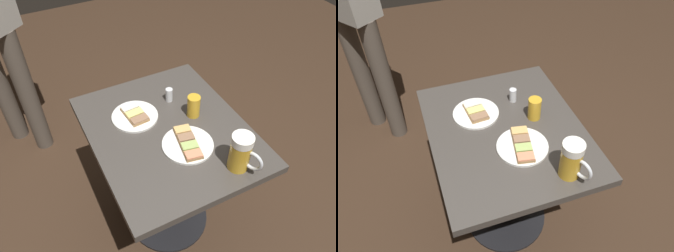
% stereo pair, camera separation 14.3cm
% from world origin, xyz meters
% --- Properties ---
extents(ground_plane, '(6.00, 6.00, 0.00)m').
position_xyz_m(ground_plane, '(0.00, 0.00, 0.00)').
color(ground_plane, '#382619').
extents(cafe_table, '(0.79, 0.65, 0.70)m').
position_xyz_m(cafe_table, '(0.00, 0.00, 0.54)').
color(cafe_table, black).
rests_on(cafe_table, ground_plane).
extents(plate_near, '(0.21, 0.21, 0.03)m').
position_xyz_m(plate_near, '(0.12, 0.03, 0.71)').
color(plate_near, white).
rests_on(plate_near, cafe_table).
extents(plate_far, '(0.21, 0.21, 0.03)m').
position_xyz_m(plate_far, '(-0.14, -0.10, 0.71)').
color(plate_far, white).
rests_on(plate_far, cafe_table).
extents(beer_mug, '(0.13, 0.08, 0.16)m').
position_xyz_m(beer_mug, '(0.31, 0.15, 0.78)').
color(beer_mug, gold).
rests_on(beer_mug, cafe_table).
extents(beer_glass_small, '(0.06, 0.06, 0.10)m').
position_xyz_m(beer_glass_small, '(-0.03, 0.14, 0.75)').
color(beer_glass_small, gold).
rests_on(beer_glass_small, cafe_table).
extents(salt_shaker, '(0.03, 0.03, 0.07)m').
position_xyz_m(salt_shaker, '(-0.17, 0.09, 0.73)').
color(salt_shaker, silver).
rests_on(salt_shaker, cafe_table).
extents(patron_standing, '(0.36, 0.34, 1.60)m').
position_xyz_m(patron_standing, '(-0.99, -0.57, 0.93)').
color(patron_standing, '#51473D').
rests_on(patron_standing, ground_plane).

